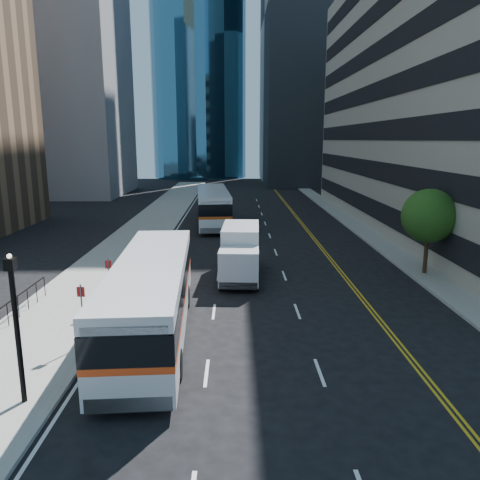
{
  "coord_description": "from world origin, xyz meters",
  "views": [
    {
      "loc": [
        -2.5,
        -19.14,
        8.06
      ],
      "look_at": [
        -2.21,
        5.28,
        2.8
      ],
      "focal_mm": 35.0,
      "sensor_mm": 36.0,
      "label": 1
    }
  ],
  "objects": [
    {
      "name": "midrise_west",
      "position": [
        -28.0,
        52.0,
        17.5
      ],
      "size": [
        18.0,
        18.0,
        35.0
      ],
      "primitive_type": "cube",
      "color": "gray",
      "rests_on": "ground"
    },
    {
      "name": "box_truck",
      "position": [
        -2.16,
        7.67,
        1.59
      ],
      "size": [
        2.44,
        6.37,
        3.0
      ],
      "rotation": [
        0.0,
        0.0,
        -0.05
      ],
      "color": "silver",
      "rests_on": "ground"
    },
    {
      "name": "sidewalk_east",
      "position": [
        9.0,
        25.0,
        0.07
      ],
      "size": [
        2.0,
        90.0,
        0.15
      ],
      "primitive_type": "cube",
      "color": "gray",
      "rests_on": "ground"
    },
    {
      "name": "street_tree",
      "position": [
        9.0,
        8.0,
        3.64
      ],
      "size": [
        3.2,
        3.2,
        5.1
      ],
      "color": "#332114",
      "rests_on": "sidewalk_east"
    },
    {
      "name": "ground",
      "position": [
        0.0,
        0.0,
        0.0
      ],
      "size": [
        160.0,
        160.0,
        0.0
      ],
      "primitive_type": "plane",
      "color": "black",
      "rests_on": "ground"
    },
    {
      "name": "bus_rear",
      "position": [
        -4.6,
        25.66,
        1.83
      ],
      "size": [
        3.86,
        13.18,
        3.35
      ],
      "rotation": [
        0.0,
        0.0,
        0.08
      ],
      "color": "silver",
      "rests_on": "ground"
    },
    {
      "name": "sidewalk_west",
      "position": [
        -10.5,
        25.0,
        0.07
      ],
      "size": [
        5.0,
        90.0,
        0.15
      ],
      "primitive_type": "cube",
      "color": "gray",
      "rests_on": "ground"
    },
    {
      "name": "bus_front",
      "position": [
        -5.93,
        -0.69,
        1.78
      ],
      "size": [
        3.49,
        12.77,
        3.26
      ],
      "rotation": [
        0.0,
        0.0,
        0.06
      ],
      "color": "silver",
      "rests_on": "ground"
    },
    {
      "name": "lamp_post",
      "position": [
        -9.0,
        -6.0,
        2.72
      ],
      "size": [
        0.28,
        0.28,
        4.56
      ],
      "color": "black",
      "rests_on": "sidewalk_west"
    },
    {
      "name": "office_tower_north",
      "position": [
        18.0,
        72.0,
        30.0
      ],
      "size": [
        30.0,
        28.0,
        60.0
      ],
      "primitive_type": "cube",
      "color": "gray",
      "rests_on": "ground"
    }
  ]
}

